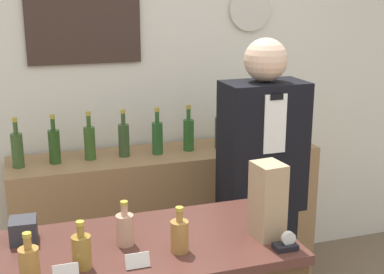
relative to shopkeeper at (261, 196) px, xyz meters
The scene contains 21 objects.
back_wall 1.14m from the shopkeeper, 116.22° to the left, with size 5.20×0.09×2.70m.
back_shelf 0.82m from the shopkeeper, 118.65° to the left, with size 1.94×0.44×0.95m.
shopkeeper is the anchor object (origin of this frame).
potted_plant 0.84m from the shopkeeper, 57.36° to the left, with size 0.23×0.23×0.31m.
paper_bag 0.77m from the shopkeeper, 113.98° to the right, with size 0.12×0.14×0.32m.
tape_dispenser 0.84m from the shopkeeper, 108.90° to the right, with size 0.09×0.06×0.07m.
price_card_left 1.34m from the shopkeeper, 146.23° to the right, with size 0.09×0.02×0.06m.
price_card_right 1.14m from the shopkeeper, 138.98° to the right, with size 0.09×0.02×0.06m.
gift_box 1.31m from the shopkeeper, 162.81° to the right, with size 0.11×0.12×0.09m.
counter_bottle_0 1.43m from the shopkeeper, 149.69° to the right, with size 0.07×0.07×0.18m.
counter_bottle_1 1.26m from the shopkeeper, 146.93° to the right, with size 0.07×0.07×0.18m.
counter_bottle_2 1.03m from the shopkeeper, 147.59° to the right, with size 0.07×0.07×0.18m.
counter_bottle_3 0.96m from the shopkeeper, 135.05° to the right, with size 0.07×0.07×0.18m.
shelf_bottle_0 1.41m from the shopkeeper, 153.26° to the left, with size 0.07×0.07×0.29m.
shelf_bottle_1 1.23m from the shopkeeper, 148.40° to the left, with size 0.07×0.07×0.29m.
shelf_bottle_2 1.07m from the shopkeeper, 141.94° to the left, with size 0.07×0.07×0.29m.
shelf_bottle_3 0.92m from the shopkeeper, 133.89° to the left, with size 0.07×0.07×0.29m.
shelf_bottle_4 0.78m from the shopkeeper, 123.37° to the left, with size 0.07×0.07×0.29m.
shelf_bottle_5 0.70m from the shopkeeper, 107.84° to the left, with size 0.07×0.07×0.29m.
shelf_bottle_6 0.66m from the shopkeeper, 89.89° to the left, with size 0.07×0.07×0.29m.
shelf_bottle_7 0.71m from the shopkeeper, 71.97° to the left, with size 0.07×0.07×0.29m.
Camera 1 is at (-0.76, -1.39, 1.94)m, focal length 50.00 mm.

